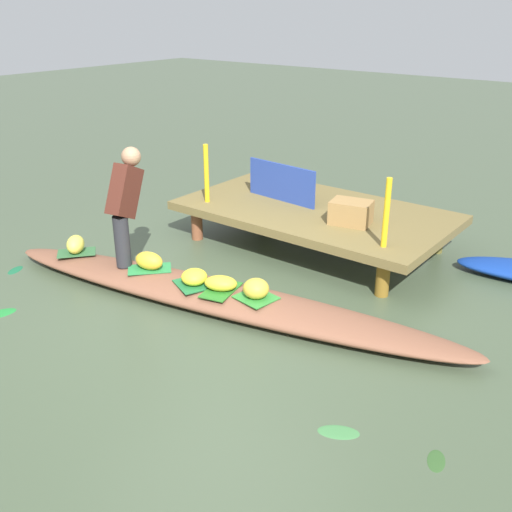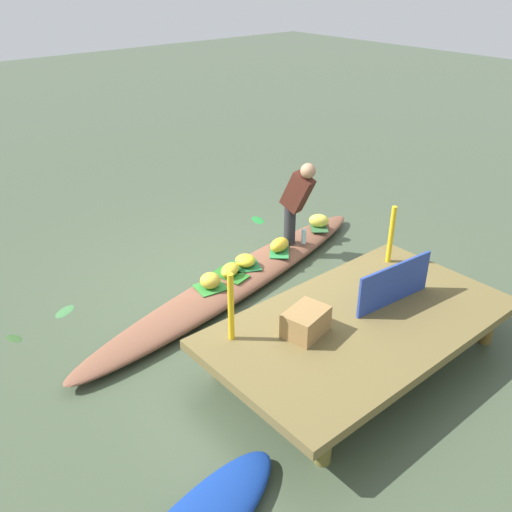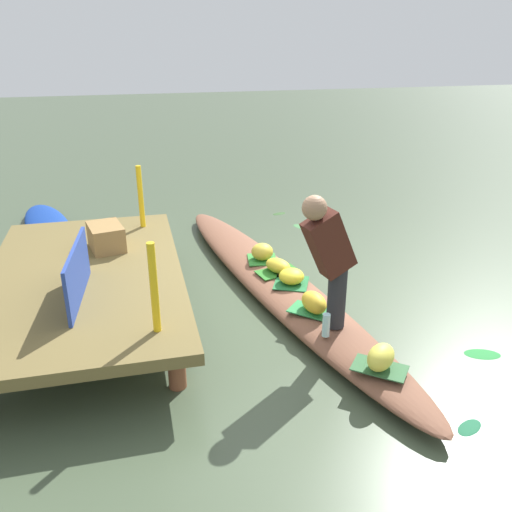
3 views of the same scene
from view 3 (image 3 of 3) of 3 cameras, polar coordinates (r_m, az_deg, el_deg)
canal_water at (r=5.70m, az=2.32°, el=-4.00°), size 40.00×40.00×0.00m
dock_platform at (r=5.28m, az=-17.83°, el=-2.42°), size 3.20×1.80×0.48m
vendor_boat at (r=5.65m, az=2.33°, el=-3.08°), size 5.15×1.60×0.20m
moored_boat at (r=7.93m, az=-21.38°, el=3.02°), size 2.15×1.06×0.18m
leaf_mat_0 at (r=5.46m, az=3.79°, el=-2.90°), size 0.47×0.45×0.01m
banana_bunch_0 at (r=5.42m, az=3.82°, el=-2.18°), size 0.36×0.36×0.15m
leaf_mat_1 at (r=6.00m, az=0.67°, el=-0.37°), size 0.39×0.37×0.01m
banana_bunch_1 at (r=5.96m, az=0.67°, el=0.46°), size 0.25×0.25×0.19m
leaf_mat_2 at (r=4.94m, az=6.17°, el=-5.89°), size 0.49×0.50×0.01m
banana_bunch_2 at (r=4.90m, az=6.22°, el=-4.96°), size 0.34×0.25×0.19m
leaf_mat_3 at (r=4.26m, az=13.08°, el=-11.58°), size 0.44×0.47×0.01m
banana_bunch_3 at (r=4.21m, az=13.20°, el=-10.50°), size 0.33×0.34×0.20m
leaf_mat_4 at (r=5.69m, az=2.37°, el=-1.70°), size 0.36×0.49×0.01m
banana_bunch_4 at (r=5.66m, az=2.38°, el=-1.05°), size 0.38×0.33×0.14m
vendor_person at (r=4.40m, az=7.82°, el=0.15°), size 0.27×0.50×1.21m
water_bottle at (r=4.54m, az=7.51°, el=-7.34°), size 0.07×0.07×0.21m
market_banner at (r=4.71m, az=-18.57°, el=-1.74°), size 1.03×0.12×0.46m
railing_post_west at (r=3.99m, az=-10.86°, el=-3.40°), size 0.06×0.06×0.72m
railing_post_east at (r=6.24m, az=-12.24°, el=6.21°), size 0.06×0.06×0.72m
produce_crate at (r=5.74m, az=-15.74°, el=1.98°), size 0.50×0.41×0.26m
drifting_plant_0 at (r=7.63m, az=4.90°, el=3.13°), size 0.33×0.28×0.01m
drifting_plant_1 at (r=4.23m, az=21.87°, el=-16.64°), size 0.22×0.27×0.01m
drifting_plant_2 at (r=5.08m, az=23.06°, el=-9.62°), size 0.25×0.35×0.01m
drifting_plant_3 at (r=8.17m, az=2.50°, el=4.57°), size 0.18×0.25×0.01m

